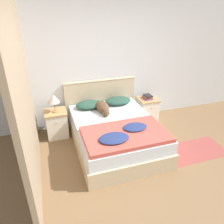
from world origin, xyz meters
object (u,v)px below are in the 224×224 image
at_px(nightstand_right, 147,110).
at_px(pillow_left, 90,105).
at_px(dog, 103,107).
at_px(table_lamp, 54,99).
at_px(bed, 115,134).
at_px(pillow_right, 118,101).
at_px(nightstand_left, 57,124).
at_px(book_stack, 148,97).

relative_size(nightstand_right, pillow_left, 0.99).
xyz_separation_m(pillow_left, dog, (0.21, -0.25, 0.02)).
bearing_deg(table_lamp, pillow_left, 3.59).
xyz_separation_m(nightstand_right, table_lamp, (-1.99, -0.01, 0.54)).
height_order(bed, dog, dog).
xyz_separation_m(bed, table_lamp, (-1.00, 0.68, 0.56)).
bearing_deg(pillow_right, nightstand_right, -2.49).
bearing_deg(nightstand_right, nightstand_left, 180.00).
distance_m(bed, dog, 0.60).
distance_m(nightstand_left, pillow_left, 0.75).
bearing_deg(dog, table_lamp, 167.16).
relative_size(nightstand_right, table_lamp, 1.54).
height_order(nightstand_right, pillow_right, pillow_right).
bearing_deg(pillow_right, table_lamp, -178.10).
bearing_deg(book_stack, nightstand_right, -78.79).
relative_size(bed, nightstand_left, 3.52).
distance_m(nightstand_right, pillow_left, 1.34).
relative_size(nightstand_right, book_stack, 2.35).
relative_size(pillow_right, book_stack, 2.38).
bearing_deg(nightstand_right, bed, -145.14).
bearing_deg(table_lamp, bed, -34.35).
xyz_separation_m(bed, book_stack, (0.99, 0.71, 0.33)).
height_order(bed, pillow_left, pillow_left).
relative_size(bed, dog, 3.13).
height_order(dog, table_lamp, table_lamp).
bearing_deg(table_lamp, book_stack, 0.96).
bearing_deg(dog, book_stack, 12.41).
relative_size(dog, table_lamp, 1.73).
relative_size(nightstand_left, table_lamp, 1.54).
bearing_deg(dog, nightstand_left, 166.36).
height_order(nightstand_right, book_stack, book_stack).
bearing_deg(book_stack, bed, -144.26).
bearing_deg(nightstand_left, pillow_left, 2.49).
bearing_deg(nightstand_left, nightstand_right, 0.00).
distance_m(pillow_right, dog, 0.47).
relative_size(bed, book_stack, 8.28).
relative_size(dog, book_stack, 2.65).
xyz_separation_m(bed, nightstand_right, (1.00, 0.69, 0.02)).
distance_m(bed, table_lamp, 1.33).
bearing_deg(bed, dog, 101.22).
distance_m(dog, table_lamp, 0.95).
xyz_separation_m(pillow_left, table_lamp, (-0.69, -0.04, 0.23)).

